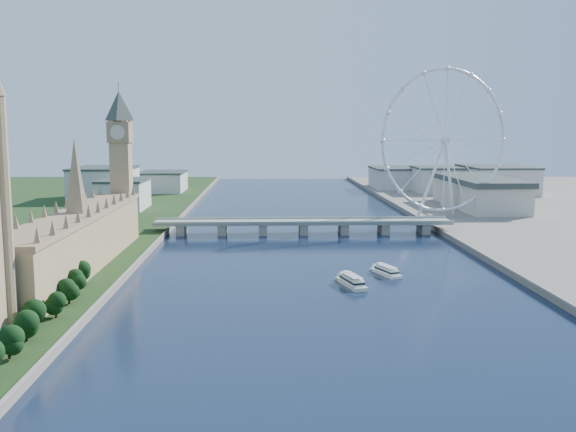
{
  "coord_description": "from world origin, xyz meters",
  "views": [
    {
      "loc": [
        -28.75,
        -170.26,
        77.28
      ],
      "look_at": [
        -14.74,
        210.0,
        25.52
      ],
      "focal_mm": 40.0,
      "sensor_mm": 36.0,
      "label": 1
    }
  ],
  "objects": [
    {
      "name": "westminster_bridge",
      "position": [
        0.0,
        300.0,
        6.63
      ],
      "size": [
        220.0,
        22.0,
        9.5
      ],
      "color": "gray",
      "rests_on": "ground"
    },
    {
      "name": "city_skyline",
      "position": [
        39.22,
        560.08,
        16.96
      ],
      "size": [
        505.0,
        280.0,
        32.0
      ],
      "color": "beige",
      "rests_on": "ground"
    },
    {
      "name": "tour_boat_far",
      "position": [
        36.16,
        161.89,
        0.0
      ],
      "size": [
        14.42,
        25.78,
        5.5
      ],
      "primitive_type": null,
      "rotation": [
        0.0,
        0.0,
        0.34
      ],
      "color": "white",
      "rests_on": "ground"
    },
    {
      "name": "county_hall",
      "position": [
        175.0,
        430.0,
        0.0
      ],
      "size": [
        54.0,
        144.0,
        35.0
      ],
      "primitive_type": null,
      "color": "beige",
      "rests_on": "ground"
    },
    {
      "name": "big_ben",
      "position": [
        -128.0,
        278.0,
        66.57
      ],
      "size": [
        20.02,
        20.02,
        110.0
      ],
      "color": "tan",
      "rests_on": "ground"
    },
    {
      "name": "london_eye",
      "position": [
        119.98,
        355.08,
        67.52
      ],
      "size": [
        113.6,
        39.12,
        124.3
      ],
      "color": "silver",
      "rests_on": "ground"
    },
    {
      "name": "parliament_range",
      "position": [
        -128.0,
        170.0,
        18.48
      ],
      "size": [
        24.0,
        200.0,
        70.0
      ],
      "color": "tan",
      "rests_on": "ground"
    },
    {
      "name": "ground",
      "position": [
        0.0,
        0.0,
        0.0
      ],
      "size": [
        2000.0,
        2000.0,
        0.0
      ],
      "primitive_type": "plane",
      "color": "#182D45",
      "rests_on": "ground"
    },
    {
      "name": "tree_row",
      "position": [
        -113.0,
        50.0,
        8.84
      ],
      "size": [
        7.94,
        167.94,
        19.63
      ],
      "color": "black",
      "rests_on": "ground"
    },
    {
      "name": "tour_boat_near",
      "position": [
        14.33,
        138.45,
        0.0
      ],
      "size": [
        13.96,
        28.62,
        6.11
      ],
      "primitive_type": null,
      "rotation": [
        0.0,
        0.0,
        0.26
      ],
      "color": "silver",
      "rests_on": "ground"
    }
  ]
}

